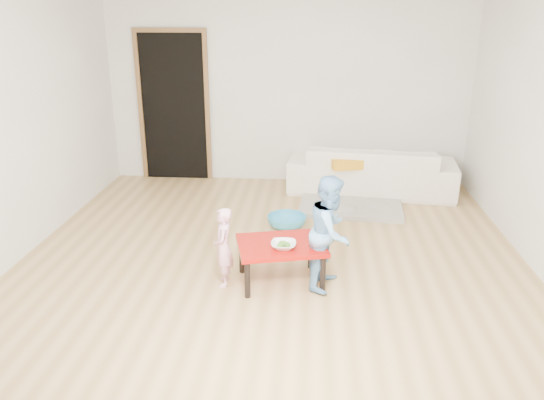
# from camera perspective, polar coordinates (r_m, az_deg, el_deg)

# --- Properties ---
(floor) EXTENTS (5.00, 5.00, 0.01)m
(floor) POSITION_cam_1_polar(r_m,az_deg,el_deg) (5.44, 0.17, -5.74)
(floor) COLOR #A58047
(floor) RESTS_ON ground
(back_wall) EXTENTS (5.00, 0.02, 2.60)m
(back_wall) POSITION_cam_1_polar(r_m,az_deg,el_deg) (7.47, 1.66, 11.80)
(back_wall) COLOR beige
(back_wall) RESTS_ON floor
(left_wall) EXTENTS (0.02, 5.00, 2.60)m
(left_wall) POSITION_cam_1_polar(r_m,az_deg,el_deg) (5.76, -25.68, 7.43)
(left_wall) COLOR beige
(left_wall) RESTS_ON floor
(doorway) EXTENTS (1.02, 0.08, 2.11)m
(doorway) POSITION_cam_1_polar(r_m,az_deg,el_deg) (7.74, -10.46, 9.70)
(doorway) COLOR brown
(doorway) RESTS_ON back_wall
(sofa) EXTENTS (2.28, 1.10, 0.64)m
(sofa) POSITION_cam_1_polar(r_m,az_deg,el_deg) (7.27, 10.64, 3.33)
(sofa) COLOR white
(sofa) RESTS_ON floor
(cushion) EXTENTS (0.56, 0.52, 0.13)m
(cushion) POSITION_cam_1_polar(r_m,az_deg,el_deg) (6.96, 8.14, 4.15)
(cushion) COLOR orange
(cushion) RESTS_ON sofa
(red_table) EXTENTS (0.87, 0.73, 0.38)m
(red_table) POSITION_cam_1_polar(r_m,az_deg,el_deg) (4.82, 0.96, -6.74)
(red_table) COLOR #9A0D08
(red_table) RESTS_ON floor
(bowl) EXTENTS (0.22, 0.22, 0.05)m
(bowl) POSITION_cam_1_polar(r_m,az_deg,el_deg) (4.64, 1.26, -4.87)
(bowl) COLOR white
(bowl) RESTS_ON red_table
(broccoli) EXTENTS (0.12, 0.12, 0.06)m
(broccoli) POSITION_cam_1_polar(r_m,az_deg,el_deg) (4.64, 1.26, -4.86)
(broccoli) COLOR #2D5919
(broccoli) RESTS_ON red_table
(child_pink) EXTENTS (0.20, 0.28, 0.73)m
(child_pink) POSITION_cam_1_polar(r_m,az_deg,el_deg) (4.73, -5.28, -5.07)
(child_pink) COLOR pink
(child_pink) RESTS_ON floor
(child_blue) EXTENTS (0.53, 0.60, 1.03)m
(child_blue) POSITION_cam_1_polar(r_m,az_deg,el_deg) (4.66, 6.33, -3.46)
(child_blue) COLOR #5FA0DC
(child_blue) RESTS_ON floor
(basin) EXTENTS (0.44, 0.44, 0.14)m
(basin) POSITION_cam_1_polar(r_m,az_deg,el_deg) (6.03, 1.60, -2.34)
(basin) COLOR #3295BE
(basin) RESTS_ON floor
(blanket) EXTENTS (1.32, 1.13, 0.06)m
(blanket) POSITION_cam_1_polar(r_m,az_deg,el_deg) (6.76, 8.48, -0.40)
(blanket) COLOR #A59D92
(blanket) RESTS_ON floor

